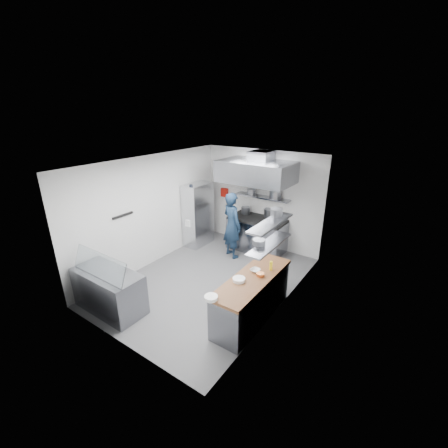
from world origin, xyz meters
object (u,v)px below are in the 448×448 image
Objects in this scene: wire_rack at (198,215)px; display_case at (109,291)px; gas_range at (257,235)px; chef at (232,225)px.

display_case is at bearing -81.35° from wire_rack.
display_case is (0.53, -3.48, -0.50)m from wire_rack.
chef reaches higher than gas_range.
wire_rack reaches higher than display_case.
chef is 0.98× the size of wire_rack.
chef is 3.49m from display_case.
gas_range is 1.07× the size of display_case.
gas_range is 0.86× the size of wire_rack.
gas_range is 0.93m from chef.
chef is 1.26m from wire_rack.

